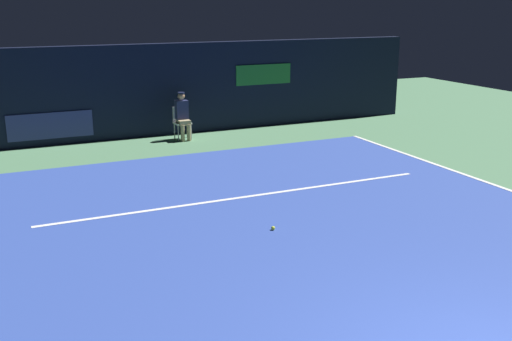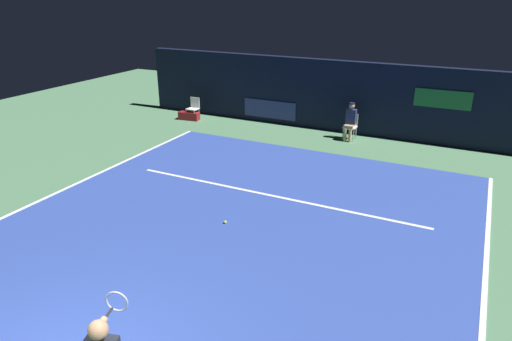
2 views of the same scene
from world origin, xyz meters
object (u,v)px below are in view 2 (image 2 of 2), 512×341
tennis_ball (225,222)px  courtside_chair_near (194,107)px  line_judge_on_chair (350,121)px  equipment_bag (189,116)px

tennis_ball → courtside_chair_near: bearing=128.1°
line_judge_on_chair → equipment_bag: bearing=-177.0°
equipment_bag → line_judge_on_chair: bearing=-4.3°
tennis_ball → line_judge_on_chair: bearing=83.8°
courtside_chair_near → line_judge_on_chair: bearing=1.4°
line_judge_on_chair → equipment_bag: (-6.55, -0.34, -0.53)m
tennis_ball → equipment_bag: (-5.75, 7.01, 0.11)m
courtside_chair_near → tennis_ball: (5.63, -7.19, -0.46)m
line_judge_on_chair → courtside_chair_near: size_ratio=1.50×
line_judge_on_chair → courtside_chair_near: line_judge_on_chair is taller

